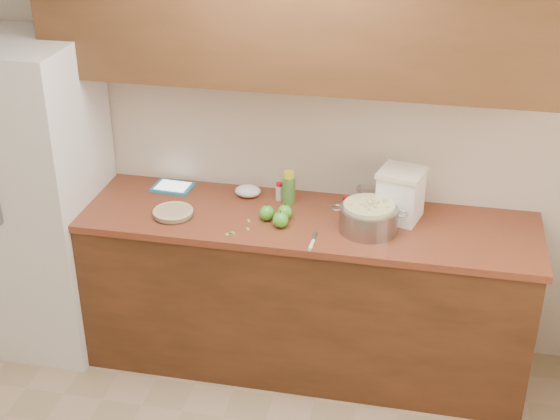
% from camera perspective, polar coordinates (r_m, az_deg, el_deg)
% --- Properties ---
extents(room_shell, '(3.60, 3.60, 3.60)m').
position_cam_1_polar(room_shell, '(2.70, -5.66, -7.62)').
color(room_shell, tan).
rests_on(room_shell, ground).
extents(counter_run, '(2.64, 0.68, 0.92)m').
position_cam_1_polar(counter_run, '(4.36, 0.50, -5.81)').
color(counter_run, '#5C2F1A').
rests_on(counter_run, ground).
extents(upper_cabinets, '(2.60, 0.34, 0.70)m').
position_cam_1_polar(upper_cabinets, '(3.90, 1.05, 14.11)').
color(upper_cabinets, brown).
rests_on(upper_cabinets, room_shell).
extents(fridge, '(0.70, 0.70, 1.80)m').
position_cam_1_polar(fridge, '(4.58, -17.54, 0.86)').
color(fridge, silver).
rests_on(fridge, ground).
extents(pie, '(0.22, 0.22, 0.04)m').
position_cam_1_polar(pie, '(4.16, -7.83, -0.19)').
color(pie, silver).
rests_on(pie, counter_run).
extents(colander, '(0.40, 0.30, 0.15)m').
position_cam_1_polar(colander, '(3.98, 6.49, -0.56)').
color(colander, gray).
rests_on(colander, counter_run).
extents(flour_canister, '(0.27, 0.27, 0.27)m').
position_cam_1_polar(flour_canister, '(4.09, 8.81, 1.14)').
color(flour_canister, white).
rests_on(flour_canister, counter_run).
extents(tablet, '(0.23, 0.18, 0.02)m').
position_cam_1_polar(tablet, '(4.47, -7.85, 1.68)').
color(tablet, '#278ABB').
rests_on(tablet, counter_run).
extents(paring_knife, '(0.02, 0.19, 0.02)m').
position_cam_1_polar(paring_knife, '(3.85, 2.35, -2.49)').
color(paring_knife, gray).
rests_on(paring_knife, counter_run).
extents(lemon_bottle, '(0.07, 0.07, 0.19)m').
position_cam_1_polar(lemon_bottle, '(4.22, 0.66, 1.60)').
color(lemon_bottle, '#4C8C38').
rests_on(lemon_bottle, counter_run).
extents(cinnamon_shaker, '(0.04, 0.04, 0.10)m').
position_cam_1_polar(cinnamon_shaker, '(4.28, -0.06, 1.35)').
color(cinnamon_shaker, beige).
rests_on(cinnamon_shaker, counter_run).
extents(vanilla_bottle, '(0.03, 0.03, 0.09)m').
position_cam_1_polar(vanilla_bottle, '(4.18, 4.83, 0.49)').
color(vanilla_bottle, black).
rests_on(vanilla_bottle, counter_run).
extents(mixing_bowl, '(0.20, 0.20, 0.08)m').
position_cam_1_polar(mixing_bowl, '(4.30, 6.94, 1.15)').
color(mixing_bowl, silver).
rests_on(mixing_bowl, counter_run).
extents(paper_towel, '(0.17, 0.16, 0.06)m').
position_cam_1_polar(paper_towel, '(4.33, -2.36, 1.40)').
color(paper_towel, white).
rests_on(paper_towel, counter_run).
extents(apple_left, '(0.08, 0.08, 0.09)m').
position_cam_1_polar(apple_left, '(4.07, -0.96, -0.22)').
color(apple_left, green).
rests_on(apple_left, counter_run).
extents(apple_center, '(0.08, 0.08, 0.09)m').
position_cam_1_polar(apple_center, '(4.08, 0.36, -0.17)').
color(apple_center, green).
rests_on(apple_center, counter_run).
extents(apple_front, '(0.08, 0.08, 0.10)m').
position_cam_1_polar(apple_front, '(4.00, 0.04, -0.72)').
color(apple_front, green).
rests_on(apple_front, counter_run).
extents(peel_a, '(0.02, 0.03, 0.00)m').
position_cam_1_polar(peel_a, '(4.00, -2.36, -1.38)').
color(peel_a, '#80AF55').
rests_on(peel_a, counter_run).
extents(peel_b, '(0.03, 0.02, 0.00)m').
position_cam_1_polar(peel_b, '(3.96, -3.53, -1.75)').
color(peel_b, '#80AF55').
rests_on(peel_b, counter_run).
extents(peel_c, '(0.03, 0.03, 0.00)m').
position_cam_1_polar(peel_c, '(4.08, -2.30, -0.78)').
color(peel_c, '#80AF55').
rests_on(peel_c, counter_run).
extents(peel_d, '(0.03, 0.04, 0.00)m').
position_cam_1_polar(peel_d, '(3.84, 2.29, -2.68)').
color(peel_d, '#80AF55').
rests_on(peel_d, counter_run).
extents(peel_e, '(0.05, 0.05, 0.00)m').
position_cam_1_polar(peel_e, '(3.96, -3.68, -1.73)').
color(peel_e, '#80AF55').
rests_on(peel_e, counter_run).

